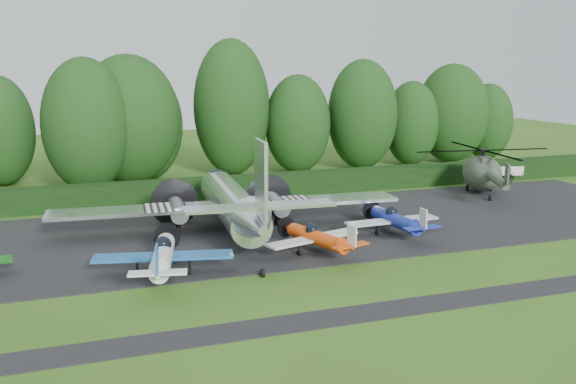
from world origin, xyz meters
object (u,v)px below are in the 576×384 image
object	(u,v)px
light_plane_white	(163,256)
sign_board	(510,172)
transport_plane	(233,204)
helicopter	(483,170)
light_plane_orange	(317,238)
light_plane_blue	(395,220)

from	to	relation	value
light_plane_white	sign_board	distance (m)	40.10
transport_plane	sign_board	world-z (taller)	transport_plane
light_plane_white	helicopter	size ratio (longest dim) A/B	0.55
transport_plane	light_plane_orange	distance (m)	7.07
light_plane_white	light_plane_blue	size ratio (longest dim) A/B	1.14
transport_plane	helicopter	bearing A→B (deg)	9.74
light_plane_orange	sign_board	world-z (taller)	light_plane_orange
transport_plane	sign_board	xyz separation A→B (m)	(30.40, 9.89, -1.10)
transport_plane	light_plane_orange	world-z (taller)	transport_plane
transport_plane	light_plane_white	world-z (taller)	transport_plane
light_plane_blue	sign_board	bearing A→B (deg)	36.15
light_plane_blue	sign_board	xyz separation A→B (m)	(20.02, 13.51, 0.00)
light_plane_white	light_plane_blue	world-z (taller)	light_plane_white
transport_plane	light_plane_blue	world-z (taller)	transport_plane
light_plane_orange	helicopter	bearing A→B (deg)	46.85
sign_board	light_plane_blue	bearing A→B (deg)	-161.65
light_plane_blue	helicopter	distance (m)	17.32
light_plane_blue	transport_plane	bearing A→B (deg)	162.89
light_plane_blue	light_plane_orange	bearing A→B (deg)	-159.00
transport_plane	light_plane_white	distance (m)	9.33
transport_plane	light_plane_white	xyz separation A→B (m)	(-5.89, -7.17, -0.95)
light_plane_blue	helicopter	world-z (taller)	helicopter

